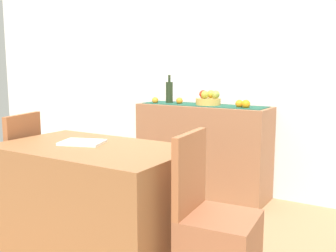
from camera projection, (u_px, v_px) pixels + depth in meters
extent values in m
cube|color=#A07E56|center=(142.00, 223.00, 3.17)|extent=(6.40, 6.40, 0.02)
cube|color=silver|center=(208.00, 58.00, 3.96)|extent=(6.40, 0.06, 2.70)
cube|color=#996343|center=(202.00, 150.00, 3.84)|extent=(1.31, 0.42, 0.89)
cube|color=#1D4F3D|center=(203.00, 105.00, 3.77)|extent=(1.24, 0.32, 0.01)
cylinder|color=gold|center=(208.00, 102.00, 3.73)|extent=(0.24, 0.24, 0.06)
sphere|color=gold|center=(211.00, 94.00, 3.77)|extent=(0.08, 0.08, 0.08)
sphere|color=red|center=(203.00, 94.00, 3.76)|extent=(0.08, 0.08, 0.08)
sphere|color=#989E2F|center=(205.00, 95.00, 3.68)|extent=(0.07, 0.07, 0.07)
sphere|color=#90A03E|center=(216.00, 95.00, 3.69)|extent=(0.08, 0.08, 0.08)
cylinder|color=#23311B|center=(169.00, 93.00, 3.95)|extent=(0.07, 0.07, 0.22)
cylinder|color=#23311B|center=(169.00, 78.00, 3.93)|extent=(0.03, 0.03, 0.07)
sphere|color=orange|center=(246.00, 104.00, 3.47)|extent=(0.08, 0.08, 0.08)
sphere|color=orange|center=(155.00, 100.00, 3.95)|extent=(0.06, 0.06, 0.06)
sphere|color=orange|center=(239.00, 104.00, 3.53)|extent=(0.07, 0.07, 0.07)
sphere|color=orange|center=(179.00, 101.00, 3.87)|extent=(0.07, 0.07, 0.07)
cube|color=#9B6239|center=(94.00, 200.00, 2.61)|extent=(1.28, 0.76, 0.74)
cube|color=white|center=(82.00, 142.00, 2.64)|extent=(0.33, 0.29, 0.02)
cube|color=#A55835|center=(8.00, 197.00, 3.11)|extent=(0.49, 0.49, 0.45)
cube|color=#A45F37|center=(24.00, 143.00, 2.99)|extent=(0.14, 0.40, 0.45)
cube|color=#A76039|center=(190.00, 172.00, 2.17)|extent=(0.08, 0.40, 0.45)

